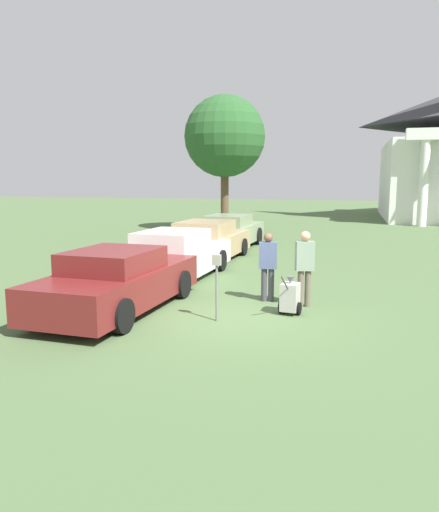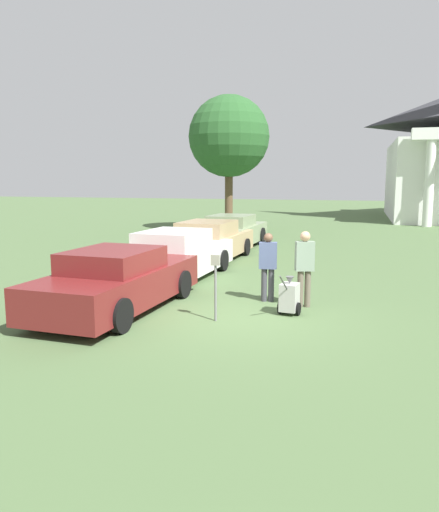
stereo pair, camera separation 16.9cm
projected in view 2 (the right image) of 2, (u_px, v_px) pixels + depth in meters
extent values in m
plane|color=#4C663D|center=(230.00, 317.00, 10.70)|extent=(120.00, 120.00, 0.00)
cube|color=maroon|center=(118.00, 285.00, 11.23)|extent=(2.20, 4.99, 0.75)
cube|color=maroon|center=(113.00, 260.00, 10.95)|extent=(1.80, 2.15, 0.46)
cylinder|color=black|center=(117.00, 279.00, 12.98)|extent=(0.22, 0.70, 0.69)
cylinder|color=black|center=(183.00, 284.00, 12.38)|extent=(0.22, 0.70, 0.69)
cylinder|color=black|center=(40.00, 308.00, 10.15)|extent=(0.22, 0.70, 0.69)
cylinder|color=black|center=(121.00, 316.00, 9.55)|extent=(0.22, 0.70, 0.69)
cube|color=silver|center=(176.00, 260.00, 14.77)|extent=(2.18, 5.30, 0.73)
cube|color=silver|center=(173.00, 240.00, 14.48)|extent=(1.78, 2.28, 0.53)
cylinder|color=black|center=(170.00, 257.00, 16.61)|extent=(0.22, 0.69, 0.68)
cylinder|color=black|center=(223.00, 260.00, 16.02)|extent=(0.22, 0.69, 0.68)
cylinder|color=black|center=(121.00, 275.00, 13.59)|extent=(0.22, 0.69, 0.68)
cylinder|color=black|center=(184.00, 279.00, 13.00)|extent=(0.22, 0.69, 0.68)
cube|color=tan|center=(209.00, 245.00, 18.01)|extent=(2.19, 5.23, 0.74)
cube|color=tan|center=(207.00, 229.00, 17.73)|extent=(1.79, 2.25, 0.52)
cylinder|color=black|center=(201.00, 245.00, 19.83)|extent=(0.22, 0.67, 0.66)
cylinder|color=black|center=(246.00, 247.00, 19.24)|extent=(0.22, 0.67, 0.66)
cylinder|color=black|center=(167.00, 257.00, 16.86)|extent=(0.22, 0.67, 0.66)
cylinder|color=black|center=(219.00, 259.00, 16.26)|extent=(0.22, 0.67, 0.66)
cube|color=gray|center=(232.00, 234.00, 21.26)|extent=(2.15, 4.97, 0.75)
cube|color=gray|center=(231.00, 221.00, 20.98)|extent=(1.76, 2.14, 0.46)
cylinder|color=black|center=(223.00, 235.00, 23.00)|extent=(0.22, 0.77, 0.76)
cylinder|color=black|center=(262.00, 236.00, 22.41)|extent=(0.22, 0.77, 0.76)
cylinder|color=black|center=(200.00, 242.00, 20.17)|extent=(0.22, 0.77, 0.76)
cylinder|color=black|center=(243.00, 244.00, 19.59)|extent=(0.22, 0.77, 0.76)
cylinder|color=slate|center=(216.00, 293.00, 10.34)|extent=(0.05, 0.05, 1.18)
cube|color=gray|center=(215.00, 260.00, 10.23)|extent=(0.18, 0.09, 0.22)
cylinder|color=#3F3F47|center=(271.00, 285.00, 12.01)|extent=(0.14, 0.14, 0.81)
cylinder|color=#3F3F47|center=(264.00, 285.00, 12.04)|extent=(0.14, 0.14, 0.81)
cube|color=#4C597F|center=(268.00, 255.00, 11.91)|extent=(0.44, 0.27, 0.64)
sphere|color=brown|center=(268.00, 238.00, 11.85)|extent=(0.22, 0.22, 0.22)
cylinder|color=#665B4C|center=(308.00, 289.00, 11.50)|extent=(0.14, 0.14, 0.85)
cylinder|color=#665B4C|center=(300.00, 289.00, 11.49)|extent=(0.14, 0.14, 0.85)
cube|color=gray|center=(305.00, 256.00, 11.38)|extent=(0.47, 0.34, 0.68)
sphere|color=tan|center=(305.00, 236.00, 11.31)|extent=(0.23, 0.23, 0.23)
cube|color=#B2B2AD|center=(289.00, 297.00, 10.87)|extent=(0.42, 0.48, 0.60)
cone|color=#59595B|center=(290.00, 280.00, 10.81)|extent=(0.18, 0.18, 0.16)
cylinder|color=#4C4C4C|center=(284.00, 283.00, 10.38)|extent=(0.11, 0.59, 0.43)
cylinder|color=black|center=(280.00, 307.00, 10.99)|extent=(0.09, 0.28, 0.28)
cylinder|color=black|center=(299.00, 309.00, 10.82)|extent=(0.09, 0.28, 0.28)
cylinder|color=white|center=(429.00, 184.00, 30.40)|extent=(0.56, 0.56, 5.25)
cylinder|color=brown|center=(229.00, 201.00, 27.94)|extent=(0.44, 0.44, 3.34)
sphere|color=#285628|center=(229.00, 136.00, 27.39)|extent=(4.46, 4.46, 4.46)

